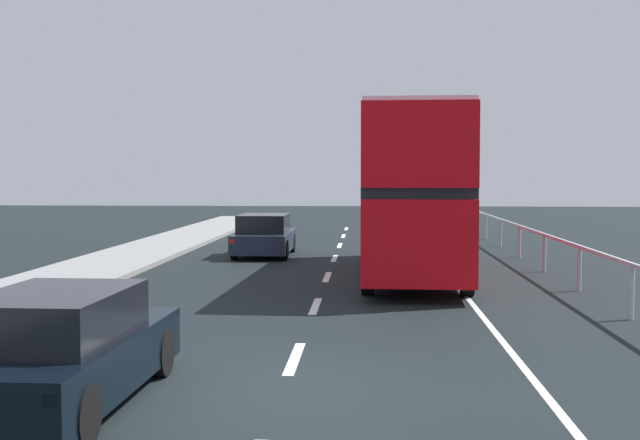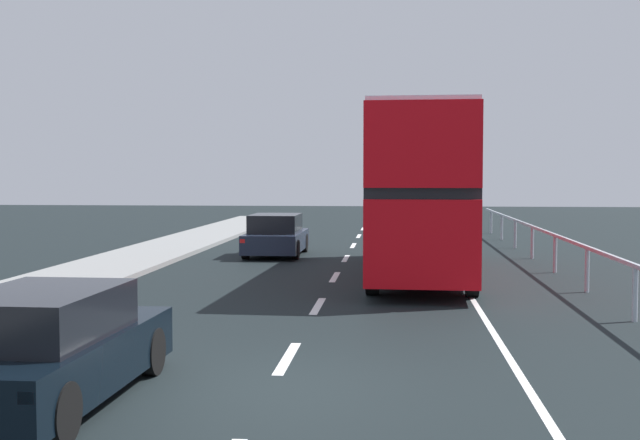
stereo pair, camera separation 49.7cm
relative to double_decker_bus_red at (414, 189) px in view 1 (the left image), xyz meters
name	(u,v)px [view 1 (the left image)]	position (x,y,z in m)	size (l,w,h in m)	color
ground_plane	(284,390)	(-2.32, -11.90, -2.37)	(73.96, 120.00, 0.10)	black
lane_paint_markings	(408,290)	(-0.31, -2.95, -2.31)	(3.41, 46.00, 0.01)	silver
bridge_side_railing	(580,253)	(3.67, -2.90, -1.44)	(0.10, 42.00, 1.07)	#A8B2BD
double_decker_bus_red	(414,189)	(0.00, 0.00, 0.00)	(2.81, 10.81, 4.33)	red
hatchback_car_near	(61,350)	(-4.83, -12.98, -1.65)	(1.83, 4.34, 1.38)	black
sedan_car_ahead	(264,236)	(-4.69, 4.95, -1.65)	(1.82, 4.01, 1.39)	#1C2435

